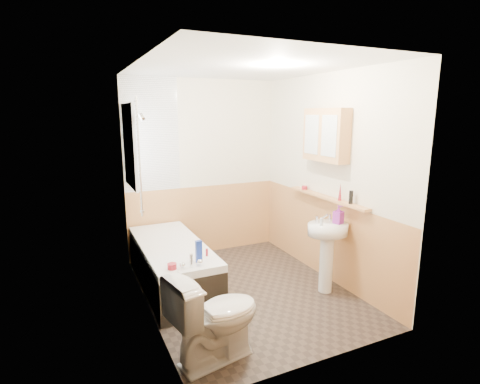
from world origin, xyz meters
The scene contains 26 objects.
floor centered at (0.00, 0.00, 0.00)m, with size 2.80×2.80×0.00m, color #2D2520.
ceiling centered at (0.00, 0.00, 2.50)m, with size 2.80×2.80×0.00m, color white.
wall_back centered at (0.00, 1.41, 1.25)m, with size 2.20×0.02×2.50m, color #F1E5C7.
wall_front centered at (0.00, -1.41, 1.25)m, with size 2.20×0.02×2.50m, color #F1E5C7.
wall_left centered at (-1.11, 0.00, 1.25)m, with size 0.02×2.80×2.50m, color #F1E5C7.
wall_right centered at (1.11, 0.00, 1.25)m, with size 0.02×2.80×2.50m, color #F1E5C7.
wainscot_right centered at (1.09, 0.00, 0.50)m, with size 0.01×2.80×1.00m, color tan.
wainscot_front centered at (0.00, -1.39, 0.50)m, with size 2.20×0.01×1.00m, color tan.
wainscot_back centered at (0.00, 1.39, 0.50)m, with size 2.20×0.01×1.00m, color tan.
tile_cladding_left centered at (-1.09, 0.00, 1.25)m, with size 0.01×2.80×2.50m, color white.
tile_return_back centered at (-0.73, 1.39, 1.75)m, with size 0.75×0.01×1.50m, color white.
window centered at (-1.06, 0.95, 1.65)m, with size 0.03×0.79×0.99m.
bathtub centered at (-0.73, 0.49, 0.28)m, with size 0.70×1.73×0.67m.
shower_riser centered at (-1.04, 0.47, 1.66)m, with size 0.11×0.09×1.30m.
toilet centered at (-0.76, -1.00, 0.39)m, with size 0.44×0.79×0.77m, color white.
sink centered at (0.84, -0.39, 0.58)m, with size 0.48×0.38×0.92m.
pine_shelf centered at (1.04, -0.09, 1.03)m, with size 0.10×1.38×0.03m, color tan.
medicine_cabinet centered at (1.01, -0.05, 1.78)m, with size 0.17×0.68×0.62m.
foam_can centered at (1.04, -0.51, 1.12)m, with size 0.05×0.05×0.15m, color black.
green_bottle centered at (1.04, -0.33, 1.15)m, with size 0.04×0.04×0.20m, color maroon.
black_jar centered at (1.04, 0.38, 1.07)m, with size 0.07×0.07×0.05m, color maroon.
soap_bottle centered at (0.95, -0.43, 0.86)m, with size 0.09×0.21×0.10m, color purple.
clear_bottle centered at (0.72, -0.43, 0.86)m, with size 0.03×0.03×0.09m, color silver.
blue_gel centered at (-0.62, -0.18, 0.65)m, with size 0.06×0.04×0.23m, color #19339E.
cream_jar centered at (-0.92, -0.24, 0.56)m, with size 0.09×0.09×0.06m, color maroon.
orange_bottle centered at (-0.49, -0.06, 0.57)m, with size 0.03×0.03×0.08m, color maroon.
Camera 1 is at (-1.76, -3.63, 2.03)m, focal length 28.00 mm.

